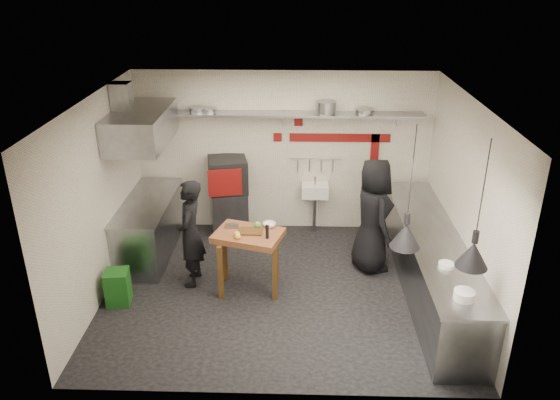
{
  "coord_description": "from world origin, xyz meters",
  "views": [
    {
      "loc": [
        0.21,
        -6.78,
        4.42
      ],
      "look_at": [
        -0.01,
        0.3,
        1.3
      ],
      "focal_mm": 35.0,
      "sensor_mm": 36.0,
      "label": 1
    }
  ],
  "objects_px": {
    "chef_left": "(190,233)",
    "combi_oven": "(228,175)",
    "green_bin": "(118,287)",
    "prep_table": "(249,261)",
    "chef_right": "(373,215)",
    "oven_stand": "(229,212)"
  },
  "relations": [
    {
      "from": "combi_oven",
      "to": "prep_table",
      "type": "xyz_separation_m",
      "value": [
        0.49,
        -1.8,
        -0.63
      ]
    },
    {
      "from": "oven_stand",
      "to": "green_bin",
      "type": "xyz_separation_m",
      "value": [
        -1.31,
        -2.2,
        -0.15
      ]
    },
    {
      "from": "chef_right",
      "to": "oven_stand",
      "type": "bearing_deg",
      "value": 48.05
    },
    {
      "from": "oven_stand",
      "to": "chef_right",
      "type": "height_order",
      "value": "chef_right"
    },
    {
      "from": "prep_table",
      "to": "chef_left",
      "type": "bearing_deg",
      "value": -173.46
    },
    {
      "from": "chef_left",
      "to": "combi_oven",
      "type": "bearing_deg",
      "value": 168.82
    },
    {
      "from": "prep_table",
      "to": "chef_left",
      "type": "height_order",
      "value": "chef_left"
    },
    {
      "from": "oven_stand",
      "to": "green_bin",
      "type": "height_order",
      "value": "oven_stand"
    },
    {
      "from": "combi_oven",
      "to": "green_bin",
      "type": "distance_m",
      "value": 2.7
    },
    {
      "from": "combi_oven",
      "to": "chef_right",
      "type": "bearing_deg",
      "value": -38.12
    },
    {
      "from": "chef_left",
      "to": "chef_right",
      "type": "relative_size",
      "value": 0.91
    },
    {
      "from": "prep_table",
      "to": "chef_right",
      "type": "distance_m",
      "value": 1.99
    },
    {
      "from": "combi_oven",
      "to": "chef_left",
      "type": "xyz_separation_m",
      "value": [
        -0.36,
        -1.64,
        -0.28
      ]
    },
    {
      "from": "prep_table",
      "to": "chef_left",
      "type": "relative_size",
      "value": 0.57
    },
    {
      "from": "prep_table",
      "to": "chef_right",
      "type": "relative_size",
      "value": 0.51
    },
    {
      "from": "green_bin",
      "to": "prep_table",
      "type": "bearing_deg",
      "value": 12.83
    },
    {
      "from": "green_bin",
      "to": "prep_table",
      "type": "relative_size",
      "value": 0.54
    },
    {
      "from": "oven_stand",
      "to": "chef_right",
      "type": "xyz_separation_m",
      "value": [
        2.32,
        -1.11,
        0.49
      ]
    },
    {
      "from": "oven_stand",
      "to": "green_bin",
      "type": "relative_size",
      "value": 1.6
    },
    {
      "from": "prep_table",
      "to": "chef_right",
      "type": "bearing_deg",
      "value": 36.99
    },
    {
      "from": "oven_stand",
      "to": "chef_right",
      "type": "bearing_deg",
      "value": -37.87
    },
    {
      "from": "green_bin",
      "to": "chef_left",
      "type": "distance_m",
      "value": 1.24
    }
  ]
}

